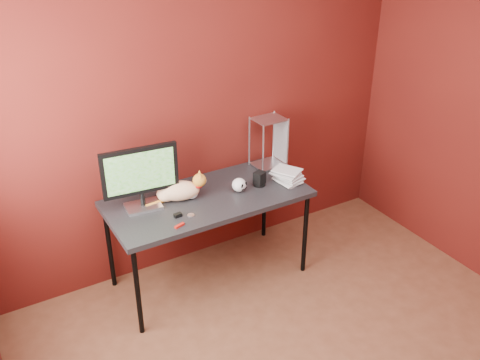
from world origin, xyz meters
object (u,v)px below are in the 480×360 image
desk (208,202)px  skull_mug (239,185)px  monitor (140,175)px  cat (179,190)px  speaker (259,179)px  book_stack (283,121)px

desk → skull_mug: (0.24, -0.05, 0.10)m
desk → skull_mug: skull_mug is taller
desk → monitor: (-0.47, 0.09, 0.31)m
desk → monitor: 0.57m
desk → skull_mug: size_ratio=12.81×
cat → speaker: bearing=9.7°
monitor → skull_mug: size_ratio=4.62×
speaker → monitor: bearing=149.2°
desk → speaker: (0.43, -0.04, 0.10)m
monitor → book_stack: 1.10m
monitor → cat: size_ratio=1.19×
desk → cat: 0.24m
cat → book_stack: size_ratio=0.43×
desk → cat: cat is taller
monitor → book_stack: size_ratio=0.51×
speaker → skull_mug: bearing=159.5°
cat → desk: bearing=1.0°
skull_mug → monitor: bearing=145.2°
cat → book_stack: 0.91m
monitor → speaker: (0.90, -0.14, -0.21)m
skull_mug → book_stack: bearing=-33.6°
desk → book_stack: (0.58, -0.11, 0.58)m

